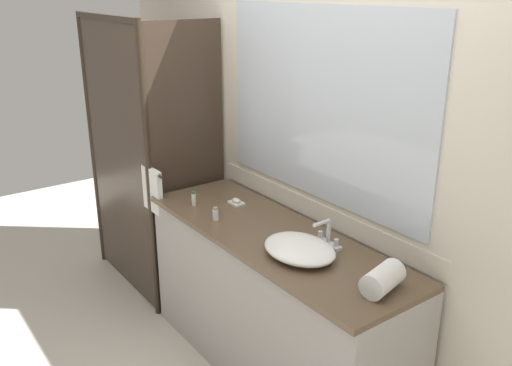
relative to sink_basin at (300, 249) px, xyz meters
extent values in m
cube|color=beige|center=(-0.29, 0.39, 0.36)|extent=(4.40, 0.05, 2.60)
cube|color=beige|center=(-0.29, 0.37, 0.02)|extent=(1.80, 0.01, 0.11)
cube|color=silver|center=(-0.29, 0.36, 0.63)|extent=(1.55, 0.01, 1.04)
cube|color=#9E9993|center=(-0.29, 0.06, -0.50)|extent=(1.80, 0.56, 0.87)
cube|color=brown|center=(-0.29, 0.05, -0.05)|extent=(1.80, 0.58, 0.03)
cylinder|color=#2D2319|center=(-2.24, -0.22, 0.06)|extent=(0.04, 0.04, 2.00)
cylinder|color=#2D2319|center=(-1.24, -0.22, 0.06)|extent=(0.04, 0.04, 2.00)
cube|color=#2D2319|center=(-1.74, -0.22, 1.04)|extent=(1.00, 0.04, 0.04)
cube|color=#382B21|center=(-1.74, -0.22, 0.06)|extent=(0.96, 0.01, 1.96)
cube|color=#382B21|center=(-1.24, 0.06, 0.06)|extent=(0.01, 0.57, 1.96)
cylinder|color=#2D2319|center=(-1.22, -0.21, 0.12)|extent=(0.32, 0.02, 0.02)
cube|color=white|center=(-1.22, -0.21, -0.01)|extent=(0.22, 0.04, 0.29)
ellipsoid|color=white|center=(0.00, 0.00, 0.00)|extent=(0.41, 0.32, 0.08)
cube|color=silver|center=(0.00, 0.20, -0.03)|extent=(0.17, 0.04, 0.02)
cylinder|color=silver|center=(0.00, 0.20, 0.04)|extent=(0.02, 0.02, 0.12)
cylinder|color=silver|center=(0.00, 0.14, 0.10)|extent=(0.02, 0.10, 0.02)
cylinder|color=silver|center=(-0.06, 0.20, 0.00)|extent=(0.02, 0.02, 0.04)
cylinder|color=silver|center=(0.06, 0.20, 0.00)|extent=(0.02, 0.02, 0.04)
cube|color=silver|center=(-0.76, 0.13, -0.03)|extent=(0.10, 0.07, 0.01)
ellipsoid|color=silver|center=(-0.76, 0.13, -0.01)|extent=(0.07, 0.04, 0.02)
cylinder|color=silver|center=(-0.89, -0.09, 0.00)|extent=(0.03, 0.03, 0.08)
cylinder|color=#2D6638|center=(-0.89, -0.09, 0.05)|extent=(0.02, 0.02, 0.02)
cylinder|color=silver|center=(-0.63, -0.10, -0.01)|extent=(0.03, 0.03, 0.06)
cylinder|color=#9E895B|center=(-0.63, -0.10, 0.03)|extent=(0.03, 0.03, 0.02)
cylinder|color=white|center=(0.47, 0.08, 0.02)|extent=(0.16, 0.24, 0.12)
camera|label=1|loc=(1.86, -1.63, 1.25)|focal=38.58mm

